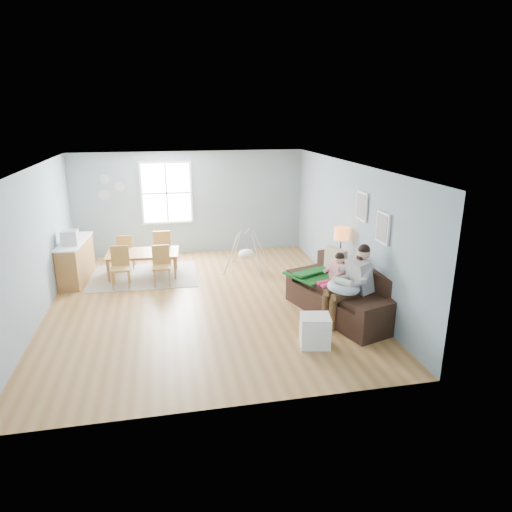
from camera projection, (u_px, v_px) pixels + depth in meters
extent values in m
cube|color=olive|center=(205.00, 304.00, 9.17)|extent=(8.40, 9.40, 0.08)
cube|color=white|center=(199.00, 149.00, 8.26)|extent=(8.40, 9.40, 0.60)
cube|color=#89A3B3|center=(188.00, 196.00, 13.11)|extent=(8.40, 0.08, 3.90)
cube|color=#89A3B3|center=(245.00, 360.00, 4.40)|extent=(8.40, 0.08, 3.90)
cube|color=#89A3B3|center=(401.00, 227.00, 9.55)|extent=(0.08, 9.40, 3.90)
cube|color=white|center=(167.00, 193.00, 11.79)|extent=(1.32, 0.06, 1.62)
cube|color=white|center=(167.00, 193.00, 11.76)|extent=(1.20, 0.02, 1.50)
cube|color=white|center=(167.00, 193.00, 11.75)|extent=(1.20, 0.03, 0.04)
cube|color=white|center=(167.00, 193.00, 11.75)|extent=(0.04, 0.03, 1.50)
cube|color=white|center=(383.00, 228.00, 7.80)|extent=(0.04, 0.44, 0.54)
cube|color=slate|center=(382.00, 228.00, 7.79)|extent=(0.01, 0.36, 0.46)
cube|color=white|center=(362.00, 206.00, 8.58)|extent=(0.04, 0.44, 0.54)
cube|color=slate|center=(361.00, 206.00, 8.57)|extent=(0.01, 0.36, 0.46)
cylinder|color=#8CA3A9|center=(105.00, 179.00, 11.38)|extent=(0.24, 0.02, 0.24)
cylinder|color=#8CA3A9|center=(120.00, 187.00, 11.51)|extent=(0.26, 0.02, 0.26)
cylinder|color=#8CA3A9|center=(104.00, 195.00, 11.50)|extent=(0.28, 0.02, 0.28)
cube|color=black|center=(341.00, 304.00, 8.50)|extent=(1.63, 2.48, 0.46)
cube|color=black|center=(358.00, 277.00, 8.54)|extent=(0.91, 2.24, 0.47)
cube|color=black|center=(382.00, 308.00, 7.55)|extent=(1.00, 0.51, 0.17)
cube|color=black|center=(309.00, 272.00, 9.27)|extent=(1.00, 0.51, 0.17)
cube|color=#13531A|center=(316.00, 274.00, 9.02)|extent=(1.30, 1.22, 0.04)
cube|color=#B8A78D|center=(335.00, 261.00, 8.96)|extent=(0.29, 0.56, 0.54)
cube|color=gray|center=(359.00, 275.00, 8.07)|extent=(0.46, 0.53, 0.62)
sphere|color=tan|center=(364.00, 253.00, 7.97)|extent=(0.23, 0.23, 0.23)
sphere|color=black|center=(364.00, 250.00, 7.96)|extent=(0.22, 0.22, 0.22)
cylinder|color=#392914|center=(345.00, 296.00, 7.91)|extent=(0.50, 0.27, 0.17)
cylinder|color=#392914|center=(337.00, 292.00, 8.11)|extent=(0.50, 0.27, 0.17)
cylinder|color=#392914|center=(333.00, 315.00, 7.91)|extent=(0.13, 0.13, 0.57)
cylinder|color=#392914|center=(326.00, 310.00, 8.11)|extent=(0.13, 0.13, 0.57)
cube|color=black|center=(328.00, 328.00, 7.95)|extent=(0.27, 0.16, 0.08)
cube|color=black|center=(321.00, 323.00, 8.15)|extent=(0.27, 0.16, 0.08)
torus|color=silver|center=(343.00, 287.00, 7.97)|extent=(0.73, 0.72, 0.23)
cylinder|color=silver|center=(344.00, 283.00, 7.94)|extent=(0.30, 0.34, 0.14)
sphere|color=tan|center=(336.00, 279.00, 8.07)|extent=(0.12, 0.12, 0.12)
cube|color=white|center=(337.00, 273.00, 8.55)|extent=(0.32, 0.35, 0.39)
sphere|color=tan|center=(339.00, 259.00, 8.49)|extent=(0.18, 0.18, 0.18)
sphere|color=black|center=(340.00, 257.00, 8.48)|extent=(0.18, 0.18, 0.18)
cylinder|color=#EA396F|center=(329.00, 285.00, 8.42)|extent=(0.34, 0.20, 0.10)
cylinder|color=#EA396F|center=(324.00, 283.00, 8.54)|extent=(0.34, 0.20, 0.10)
cylinder|color=#EA396F|center=(322.00, 296.00, 8.40)|extent=(0.08, 0.08, 0.32)
cylinder|color=#EA396F|center=(317.00, 293.00, 8.52)|extent=(0.08, 0.08, 0.32)
cylinder|color=black|center=(338.00, 293.00, 9.60)|extent=(0.25, 0.25, 0.03)
cylinder|color=black|center=(340.00, 265.00, 9.41)|extent=(0.03, 0.03, 1.25)
cylinder|color=orange|center=(341.00, 234.00, 9.21)|extent=(0.29, 0.29, 0.25)
cube|color=white|center=(315.00, 331.00, 7.37)|extent=(0.54, 0.50, 0.52)
cube|color=black|center=(302.00, 331.00, 7.37)|extent=(0.10, 0.35, 0.42)
cube|color=gray|center=(144.00, 276.00, 10.61)|extent=(2.46, 1.90, 0.01)
imported|color=#9C5B33|center=(144.00, 264.00, 10.53)|extent=(1.68, 1.01, 0.57)
cube|color=olive|center=(120.00, 269.00, 9.78)|extent=(0.41, 0.41, 0.04)
cube|color=olive|center=(120.00, 255.00, 9.88)|extent=(0.39, 0.04, 0.44)
cylinder|color=olive|center=(113.00, 281.00, 9.66)|extent=(0.04, 0.04, 0.43)
cylinder|color=olive|center=(129.00, 280.00, 9.72)|extent=(0.04, 0.04, 0.43)
cylinder|color=olive|center=(114.00, 276.00, 9.96)|extent=(0.04, 0.04, 0.43)
cylinder|color=olive|center=(129.00, 275.00, 10.03)|extent=(0.04, 0.04, 0.43)
cube|color=olive|center=(162.00, 267.00, 9.92)|extent=(0.40, 0.40, 0.04)
cube|color=olive|center=(161.00, 254.00, 10.02)|extent=(0.37, 0.04, 0.43)
cylinder|color=olive|center=(155.00, 279.00, 9.81)|extent=(0.04, 0.04, 0.42)
cylinder|color=olive|center=(170.00, 278.00, 9.87)|extent=(0.04, 0.04, 0.42)
cylinder|color=olive|center=(155.00, 274.00, 10.10)|extent=(0.04, 0.04, 0.42)
cylinder|color=olive|center=(169.00, 273.00, 10.17)|extent=(0.04, 0.04, 0.42)
cube|color=olive|center=(127.00, 252.00, 11.05)|extent=(0.41, 0.41, 0.04)
cube|color=olive|center=(125.00, 244.00, 10.82)|extent=(0.37, 0.06, 0.42)
cylinder|color=olive|center=(135.00, 257.00, 11.28)|extent=(0.04, 0.04, 0.42)
cylinder|color=olive|center=(121.00, 258.00, 11.24)|extent=(0.04, 0.04, 0.42)
cylinder|color=olive|center=(133.00, 261.00, 10.99)|extent=(0.04, 0.04, 0.42)
cylinder|color=olive|center=(120.00, 262.00, 10.94)|extent=(0.04, 0.04, 0.42)
cube|color=olive|center=(163.00, 248.00, 11.18)|extent=(0.44, 0.44, 0.04)
cube|color=olive|center=(162.00, 240.00, 10.92)|extent=(0.41, 0.05, 0.47)
cylinder|color=olive|center=(170.00, 255.00, 11.44)|extent=(0.04, 0.04, 0.45)
cylinder|color=olive|center=(156.00, 255.00, 11.38)|extent=(0.04, 0.04, 0.45)
cylinder|color=olive|center=(170.00, 259.00, 11.12)|extent=(0.04, 0.04, 0.45)
cylinder|color=olive|center=(156.00, 260.00, 11.06)|extent=(0.04, 0.04, 0.45)
cube|color=#9C5B33|center=(76.00, 261.00, 10.26)|extent=(0.57, 1.63, 0.89)
cube|color=white|center=(74.00, 241.00, 10.12)|extent=(0.61, 1.67, 0.04)
cube|color=#B3B3B8|center=(70.00, 238.00, 9.77)|extent=(0.34, 0.32, 0.31)
cube|color=black|center=(62.00, 238.00, 9.75)|extent=(0.03, 0.26, 0.22)
cylinder|color=#B3B3B8|center=(246.00, 232.00, 10.69)|extent=(0.23, 0.52, 0.04)
ellipsoid|color=beige|center=(247.00, 254.00, 10.85)|extent=(0.39, 0.39, 0.24)
cylinder|color=#B3B3B8|center=(247.00, 243.00, 10.77)|extent=(0.01, 0.01, 0.44)
cylinder|color=#B3B3B8|center=(231.00, 254.00, 10.59)|extent=(0.44, 0.23, 0.96)
cylinder|color=#B3B3B8|center=(257.00, 255.00, 10.49)|extent=(0.21, 0.45, 0.96)
cylinder|color=#B3B3B8|center=(237.00, 247.00, 11.17)|extent=(0.21, 0.45, 0.96)
cylinder|color=#B3B3B8|center=(261.00, 248.00, 11.07)|extent=(0.44, 0.23, 0.96)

